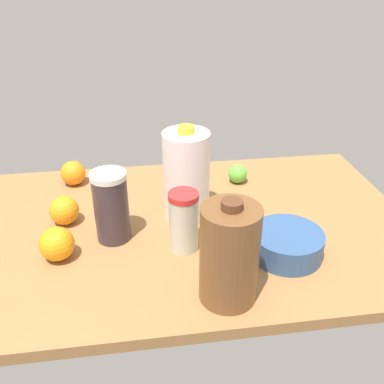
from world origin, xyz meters
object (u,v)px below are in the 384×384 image
Objects in this scene: shaker_bottle at (111,206)px; lime_beside_bowl at (238,174)px; milk_jug at (186,175)px; orange_by_jug at (73,173)px; orange_loose at (57,244)px; chocolate_milk_jug at (229,254)px; mixing_bowl at (287,244)px; orange_near_front at (64,210)px; tumbler_cup at (184,221)px.

shaker_bottle is 46.57cm from lime_beside_bowl.
milk_jug is 3.42× the size of orange_by_jug.
orange_loose is (-33.13, -15.12, -8.20)cm from milk_jug.
milk_jug is at bearing 22.77° from shaker_bottle.
orange_by_jug is at bearing 123.52° from chocolate_milk_jug.
orange_by_jug reaches higher than mixing_bowl.
shaker_bottle reaches higher than mixing_bowl.
lime_beside_bowl is (18.65, 16.79, -9.36)cm from milk_jug.
milk_jug reaches higher than orange_loose.
chocolate_milk_jug reaches higher than orange_near_front.
milk_jug reaches higher than orange_near_front.
lime_beside_bowl is at bearing 74.23° from chocolate_milk_jug.
tumbler_cup is (-7.11, 18.37, -3.27)cm from chocolate_milk_jug.
shaker_bottle is at bearing -33.78° from orange_near_front.
milk_jug is (-4.41, 33.61, 1.24)cm from chocolate_milk_jug.
orange_near_front is 0.94× the size of orange_loose.
chocolate_milk_jug is 3.96× the size of lime_beside_bowl.
milk_jug reaches higher than shaker_bottle.
mixing_bowl is 1.11× the size of tumbler_cup.
shaker_bottle is at bearing 158.44° from tumbler_cup.
tumbler_cup is at bearing 111.15° from chocolate_milk_jug.
milk_jug is at bearing 97.48° from chocolate_milk_jug.
orange_by_jug is at bearing 112.61° from shaker_bottle.
chocolate_milk_jug reaches higher than orange_by_jug.
mixing_bowl is at bearing -44.92° from milk_jug.
lime_beside_bowl is at bearing 56.32° from tumbler_cup.
shaker_bottle is 15.65cm from orange_loose.
lime_beside_bowl is (38.65, 25.18, -6.41)cm from shaker_bottle.
mixing_bowl is 2.88× the size of lime_beside_bowl.
chocolate_milk_jug is at bearing -56.48° from orange_by_jug.
milk_jug is at bearing -0.78° from orange_near_front.
tumbler_cup is 2.03× the size of orange_by_jug.
shaker_bottle is 16.83cm from orange_near_front.
milk_jug is at bearing 135.08° from mixing_bowl.
shaker_bottle is at bearing 162.41° from mixing_bowl.
lime_beside_bowl is at bearing 41.99° from milk_jug.
milk_jug is 41.15cm from orange_by_jug.
milk_jug is at bearing -34.78° from orange_by_jug.
orange_near_front is at bearing 90.37° from orange_loose.
tumbler_cup is at bearing -51.52° from orange_by_jug.
tumbler_cup is at bearing 165.34° from mixing_bowl.
chocolate_milk_jug is 19.97cm from tumbler_cup.
orange_near_front is at bearing 137.86° from chocolate_milk_jug.
tumbler_cup is (-24.36, 6.37, 4.67)cm from mixing_bowl.
tumbler_cup reaches higher than orange_loose.
milk_jug reaches higher than lime_beside_bowl.
tumbler_cup is 38.79cm from lime_beside_bowl.
orange_near_front is at bearing 146.22° from shaker_bottle.
mixing_bowl is 22.47cm from chocolate_milk_jug.
lime_beside_bowl is (14.23, 50.40, -8.12)cm from chocolate_milk_jug.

